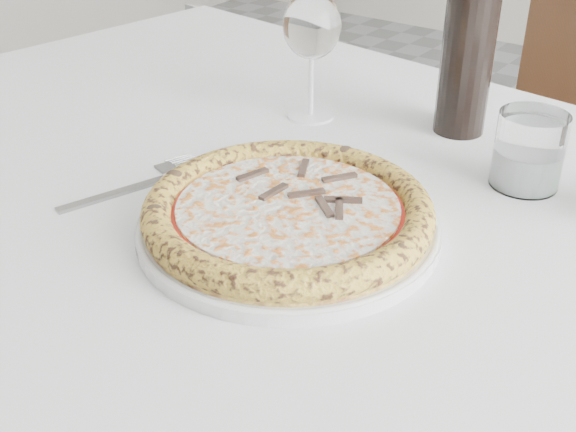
{
  "coord_description": "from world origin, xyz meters",
  "views": [
    {
      "loc": [
        0.62,
        -0.78,
        1.15
      ],
      "look_at": [
        0.24,
        -0.26,
        0.78
      ],
      "focal_mm": 45.0,
      "sensor_mm": 36.0,
      "label": 1
    }
  ],
  "objects_px": {
    "plate": "(288,225)",
    "wine_glass": "(312,29)",
    "dining_table": "(337,255)",
    "tumbler": "(528,155)",
    "wine_bottle": "(468,46)",
    "pizza": "(288,211)",
    "chair_far": "(564,153)"
  },
  "relations": [
    {
      "from": "chair_far",
      "to": "wine_glass",
      "type": "xyz_separation_m",
      "value": [
        -0.21,
        -0.59,
        0.35
      ]
    },
    {
      "from": "dining_table",
      "to": "plate",
      "type": "xyz_separation_m",
      "value": [
        -0.0,
        -0.1,
        0.09
      ]
    },
    {
      "from": "plate",
      "to": "wine_glass",
      "type": "distance_m",
      "value": 0.34
    },
    {
      "from": "plate",
      "to": "wine_bottle",
      "type": "distance_m",
      "value": 0.37
    },
    {
      "from": "plate",
      "to": "wine_glass",
      "type": "xyz_separation_m",
      "value": [
        -0.16,
        0.27,
        0.12
      ]
    },
    {
      "from": "plate",
      "to": "pizza",
      "type": "relative_size",
      "value": 1.05
    },
    {
      "from": "dining_table",
      "to": "tumbler",
      "type": "relative_size",
      "value": 18.6
    },
    {
      "from": "pizza",
      "to": "wine_glass",
      "type": "relative_size",
      "value": 1.71
    },
    {
      "from": "chair_far",
      "to": "tumbler",
      "type": "distance_m",
      "value": 0.68
    },
    {
      "from": "chair_far",
      "to": "plate",
      "type": "xyz_separation_m",
      "value": [
        -0.05,
        -0.86,
        0.23
      ]
    },
    {
      "from": "tumbler",
      "to": "wine_bottle",
      "type": "relative_size",
      "value": 0.32
    },
    {
      "from": "wine_glass",
      "to": "tumbler",
      "type": "bearing_deg",
      "value": -4.06
    },
    {
      "from": "dining_table",
      "to": "wine_glass",
      "type": "relative_size",
      "value": 9.39
    },
    {
      "from": "chair_far",
      "to": "plate",
      "type": "bearing_deg",
      "value": -93.36
    },
    {
      "from": "chair_far",
      "to": "tumbler",
      "type": "xyz_separation_m",
      "value": [
        0.11,
        -0.61,
        0.26
      ]
    },
    {
      "from": "plate",
      "to": "tumbler",
      "type": "height_order",
      "value": "tumbler"
    },
    {
      "from": "dining_table",
      "to": "wine_bottle",
      "type": "distance_m",
      "value": 0.32
    },
    {
      "from": "wine_glass",
      "to": "dining_table",
      "type": "bearing_deg",
      "value": -47.09
    },
    {
      "from": "tumbler",
      "to": "pizza",
      "type": "bearing_deg",
      "value": -122.41
    },
    {
      "from": "chair_far",
      "to": "pizza",
      "type": "distance_m",
      "value": 0.9
    },
    {
      "from": "dining_table",
      "to": "pizza",
      "type": "bearing_deg",
      "value": -90.0
    },
    {
      "from": "chair_far",
      "to": "tumbler",
      "type": "bearing_deg",
      "value": -79.95
    },
    {
      "from": "plate",
      "to": "pizza",
      "type": "height_order",
      "value": "pizza"
    },
    {
      "from": "chair_far",
      "to": "dining_table",
      "type": "bearing_deg",
      "value": -93.8
    },
    {
      "from": "chair_far",
      "to": "wine_bottle",
      "type": "xyz_separation_m",
      "value": [
        -0.02,
        -0.51,
        0.34
      ]
    },
    {
      "from": "pizza",
      "to": "wine_bottle",
      "type": "distance_m",
      "value": 0.37
    },
    {
      "from": "wine_glass",
      "to": "tumbler",
      "type": "distance_m",
      "value": 0.33
    },
    {
      "from": "dining_table",
      "to": "plate",
      "type": "bearing_deg",
      "value": -90.0
    },
    {
      "from": "tumbler",
      "to": "wine_bottle",
      "type": "bearing_deg",
      "value": 141.97
    },
    {
      "from": "plate",
      "to": "chair_far",
      "type": "bearing_deg",
      "value": 86.64
    },
    {
      "from": "plate",
      "to": "tumbler",
      "type": "relative_size",
      "value": 3.55
    },
    {
      "from": "chair_far",
      "to": "wine_bottle",
      "type": "bearing_deg",
      "value": -92.41
    }
  ]
}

